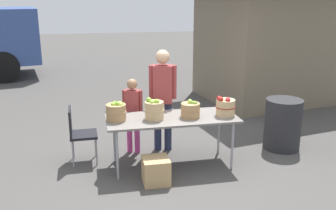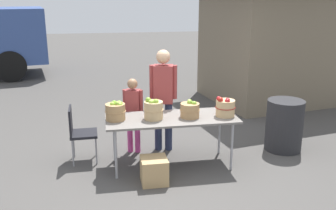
{
  "view_description": "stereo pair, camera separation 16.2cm",
  "coord_description": "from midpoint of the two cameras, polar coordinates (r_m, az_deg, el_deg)",
  "views": [
    {
      "loc": [
        -1.12,
        -5.16,
        2.49
      ],
      "look_at": [
        0.0,
        0.3,
        0.85
      ],
      "focal_mm": 40.97,
      "sensor_mm": 36.0,
      "label": 1
    },
    {
      "loc": [
        -0.97,
        -5.19,
        2.49
      ],
      "look_at": [
        0.0,
        0.3,
        0.85
      ],
      "focal_mm": 40.97,
      "sensor_mm": 36.0,
      "label": 2
    }
  ],
  "objects": [
    {
      "name": "apple_basket_green_0",
      "position": [
        5.45,
        -6.95,
        -0.88
      ],
      "size": [
        0.3,
        0.3,
        0.28
      ],
      "color": "#A87F51",
      "rests_on": "market_table"
    },
    {
      "name": "market_table",
      "position": [
        5.57,
        1.37,
        -2.29
      ],
      "size": [
        1.9,
        0.76,
        0.75
      ],
      "color": "slate",
      "rests_on": "ground"
    },
    {
      "name": "food_kiosk",
      "position": [
        9.53,
        16.44,
        9.08
      ],
      "size": [
        3.96,
        3.48,
        2.74
      ],
      "rotation": [
        0.0,
        0.0,
        0.18
      ],
      "color": "#726651",
      "rests_on": "ground"
    },
    {
      "name": "vendor_adult",
      "position": [
        6.06,
        0.06,
        1.88
      ],
      "size": [
        0.43,
        0.28,
        1.65
      ],
      "rotation": [
        0.0,
        0.0,
        2.92
      ],
      "color": "#262D4C",
      "rests_on": "ground"
    },
    {
      "name": "apple_basket_red_0",
      "position": [
        5.65,
        9.32,
        -0.36
      ],
      "size": [
        0.3,
        0.3,
        0.3
      ],
      "color": "tan",
      "rests_on": "market_table"
    },
    {
      "name": "apple_basket_green_1",
      "position": [
        5.45,
        -1.34,
        -0.64
      ],
      "size": [
        0.29,
        0.29,
        0.32
      ],
      "color": "tan",
      "rests_on": "market_table"
    },
    {
      "name": "apple_basket_green_2",
      "position": [
        5.54,
        4.13,
        -0.69
      ],
      "size": [
        0.29,
        0.29,
        0.26
      ],
      "color": "#A87F51",
      "rests_on": "market_table"
    },
    {
      "name": "produce_crate",
      "position": [
        5.26,
        -1.18,
        -9.71
      ],
      "size": [
        0.35,
        0.35,
        0.35
      ],
      "primitive_type": "cube",
      "color": "tan",
      "rests_on": "ground"
    },
    {
      "name": "folding_chair",
      "position": [
        5.9,
        -12.38,
        -3.63
      ],
      "size": [
        0.41,
        0.41,
        0.86
      ],
      "rotation": [
        0.0,
        0.0,
        1.6
      ],
      "color": "black",
      "rests_on": "ground"
    },
    {
      "name": "ground_plane",
      "position": [
        5.84,
        1.32,
        -8.86
      ],
      "size": [
        40.0,
        40.0,
        0.0
      ],
      "primitive_type": "plane",
      "color": "#474442"
    },
    {
      "name": "child_customer",
      "position": [
        6.06,
        -4.46,
        -0.7
      ],
      "size": [
        0.31,
        0.22,
        1.21
      ],
      "rotation": [
        0.0,
        0.0,
        2.84
      ],
      "color": "#CC3F8C",
      "rests_on": "ground"
    },
    {
      "name": "trash_barrel",
      "position": [
        6.54,
        17.6,
        -2.88
      ],
      "size": [
        0.59,
        0.59,
        0.84
      ],
      "primitive_type": "cylinder",
      "color": "#262628",
      "rests_on": "ground"
    }
  ]
}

